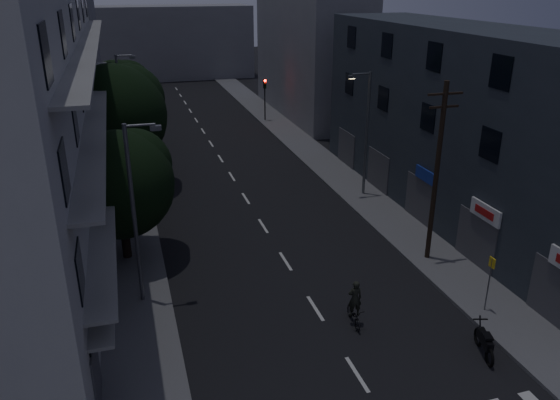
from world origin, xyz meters
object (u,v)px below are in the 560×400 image
utility_pole (437,170)px  motorcycle (484,343)px  cyclist (354,310)px  bus_stop_sign (490,274)px

utility_pole → motorcycle: 8.80m
utility_pole → cyclist: 8.34m
cyclist → motorcycle: bearing=-33.6°
utility_pole → motorcycle: bearing=-104.5°
bus_stop_sign → motorcycle: (-1.77, -2.40, -1.38)m
motorcycle → bus_stop_sign: bearing=69.9°
bus_stop_sign → cyclist: size_ratio=1.24×
bus_stop_sign → cyclist: 5.95m
motorcycle → cyclist: size_ratio=0.96×
bus_stop_sign → cyclist: bearing=171.6°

